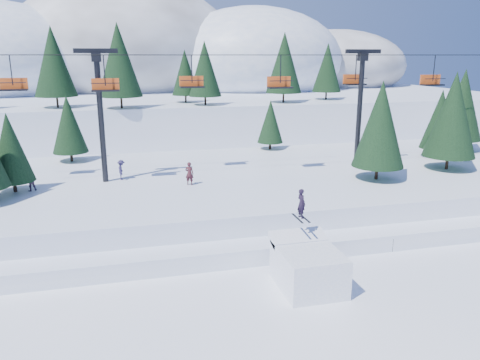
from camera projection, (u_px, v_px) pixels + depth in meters
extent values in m
plane|color=white|center=(287.00, 309.00, 23.34)|extent=(160.00, 160.00, 0.00)
cube|color=white|center=(216.00, 189.00, 39.88)|extent=(70.00, 22.00, 2.50)
cube|color=white|center=(246.00, 240.00, 30.69)|extent=(70.00, 6.00, 1.10)
cube|color=white|center=(163.00, 107.00, 86.27)|extent=(110.00, 60.00, 6.00)
ellipsoid|color=#605B59|center=(125.00, 50.00, 91.57)|extent=(44.00, 39.60, 26.40)
ellipsoid|color=white|center=(254.00, 60.00, 90.22)|extent=(34.00, 30.60, 19.72)
ellipsoid|color=#605B59|center=(335.00, 66.00, 100.89)|extent=(30.00, 27.00, 15.00)
cylinder|color=black|center=(122.00, 102.00, 57.02)|extent=(0.26, 0.26, 1.41)
cone|color=#19381B|center=(119.00, 60.00, 55.71)|extent=(5.25, 5.25, 8.69)
cylinder|color=black|center=(205.00, 101.00, 60.85)|extent=(0.26, 0.26, 1.14)
cone|color=#19381B|center=(205.00, 69.00, 59.80)|extent=(4.22, 4.22, 6.98)
cylinder|color=black|center=(283.00, 98.00, 64.24)|extent=(0.26, 0.26, 1.31)
cone|color=#19381B|center=(284.00, 63.00, 63.03)|extent=(4.86, 4.86, 8.03)
cylinder|color=black|center=(57.00, 102.00, 57.93)|extent=(0.26, 0.26, 1.37)
cone|color=#19381B|center=(53.00, 61.00, 56.67)|extent=(5.08, 5.08, 8.40)
cylinder|color=black|center=(326.00, 96.00, 68.58)|extent=(0.26, 0.26, 1.12)
cone|color=#19381B|center=(327.00, 68.00, 67.54)|extent=(4.16, 4.16, 6.88)
cylinder|color=black|center=(186.00, 99.00, 64.38)|extent=(0.26, 0.26, 0.99)
cone|color=#19381B|center=(185.00, 72.00, 63.47)|extent=(3.67, 3.67, 6.06)
cube|color=white|center=(308.00, 269.00, 25.34)|extent=(3.18, 3.92, 2.15)
cube|color=white|center=(298.00, 238.00, 26.63)|extent=(3.18, 1.37, 0.76)
imported|color=black|center=(301.00, 203.00, 26.04)|extent=(0.53, 0.69, 1.69)
cube|color=black|center=(297.00, 218.00, 26.21)|extent=(0.11, 1.65, 0.03)
cube|color=black|center=(304.00, 218.00, 26.31)|extent=(0.11, 1.65, 0.03)
cylinder|color=black|center=(101.00, 119.00, 36.14)|extent=(0.44, 0.44, 10.00)
cube|color=black|center=(96.00, 51.00, 34.82)|extent=(3.20, 0.35, 0.35)
cube|color=black|center=(96.00, 57.00, 34.94)|extent=(0.70, 0.70, 0.70)
cylinder|color=black|center=(359.00, 111.00, 41.33)|extent=(0.44, 0.44, 10.00)
cube|color=black|center=(363.00, 51.00, 40.02)|extent=(3.20, 0.35, 0.35)
cube|color=black|center=(363.00, 57.00, 40.13)|extent=(0.70, 0.70, 0.70)
cylinder|color=black|center=(243.00, 55.00, 36.37)|extent=(46.00, 0.06, 0.06)
cylinder|color=black|center=(235.00, 55.00, 38.62)|extent=(46.00, 0.06, 0.06)
cylinder|color=black|center=(11.00, 70.00, 34.84)|extent=(0.08, 0.08, 2.20)
cube|color=black|center=(13.00, 90.00, 35.21)|extent=(2.00, 0.75, 0.12)
cube|color=#DC531A|center=(14.00, 84.00, 35.45)|extent=(2.00, 0.10, 0.85)
cylinder|color=black|center=(12.00, 83.00, 34.74)|extent=(2.00, 0.06, 0.06)
cylinder|color=black|center=(104.00, 70.00, 34.19)|extent=(0.08, 0.08, 2.20)
cube|color=black|center=(106.00, 91.00, 34.56)|extent=(2.00, 0.75, 0.12)
cube|color=#DC531A|center=(105.00, 84.00, 34.80)|extent=(2.00, 0.10, 0.85)
cylinder|color=black|center=(105.00, 83.00, 34.10)|extent=(2.00, 0.06, 0.06)
cylinder|color=black|center=(192.00, 69.00, 38.04)|extent=(0.08, 0.08, 2.20)
cube|color=black|center=(192.00, 87.00, 38.42)|extent=(2.00, 0.75, 0.12)
cube|color=#DC531A|center=(191.00, 81.00, 38.66)|extent=(2.00, 0.10, 0.85)
cylinder|color=black|center=(193.00, 80.00, 37.95)|extent=(2.00, 0.06, 0.06)
cylinder|color=black|center=(281.00, 69.00, 37.40)|extent=(0.08, 0.08, 2.20)
cube|color=black|center=(280.00, 88.00, 37.78)|extent=(2.00, 0.75, 0.12)
cube|color=#DC531A|center=(279.00, 82.00, 38.02)|extent=(2.00, 0.10, 0.85)
cylinder|color=black|center=(282.00, 81.00, 37.31)|extent=(2.00, 0.06, 0.06)
cylinder|color=black|center=(356.00, 68.00, 41.51)|extent=(0.08, 0.08, 2.20)
cube|color=black|center=(355.00, 84.00, 41.89)|extent=(2.00, 0.75, 0.12)
cube|color=#DC531A|center=(353.00, 79.00, 42.13)|extent=(2.00, 0.10, 0.85)
cylinder|color=black|center=(357.00, 78.00, 41.42)|extent=(2.00, 0.06, 0.06)
cylinder|color=black|center=(434.00, 68.00, 40.74)|extent=(0.08, 0.08, 2.20)
cube|color=black|center=(432.00, 85.00, 41.11)|extent=(2.00, 0.75, 0.12)
cube|color=#DC531A|center=(430.00, 80.00, 41.35)|extent=(2.00, 0.10, 0.85)
cylinder|color=black|center=(436.00, 79.00, 40.64)|extent=(2.00, 0.06, 0.06)
cylinder|color=black|center=(447.00, 163.00, 41.30)|extent=(0.26, 0.26, 1.19)
cone|color=#19381B|center=(453.00, 115.00, 40.21)|extent=(4.41, 4.41, 7.29)
cylinder|color=black|center=(436.00, 153.00, 46.26)|extent=(0.26, 0.26, 0.93)
cone|color=#19381B|center=(440.00, 119.00, 45.41)|extent=(3.44, 3.44, 5.69)
cylinder|color=black|center=(457.00, 145.00, 49.57)|extent=(0.26, 0.26, 1.18)
cone|color=#19381B|center=(462.00, 105.00, 48.47)|extent=(4.40, 4.40, 7.27)
cylinder|color=black|center=(375.00, 147.00, 49.22)|extent=(0.26, 0.26, 0.85)
cone|color=#19381B|center=(377.00, 118.00, 48.44)|extent=(3.15, 3.15, 5.20)
cylinder|color=black|center=(72.00, 157.00, 44.47)|extent=(0.26, 0.26, 0.88)
cone|color=#19381B|center=(68.00, 124.00, 43.66)|extent=(3.26, 3.26, 5.38)
cylinder|color=black|center=(270.00, 146.00, 50.25)|extent=(0.26, 0.26, 0.73)
cone|color=#19381B|center=(270.00, 121.00, 49.58)|extent=(2.73, 2.73, 4.51)
cylinder|color=black|center=(15.00, 186.00, 34.50)|extent=(0.26, 0.26, 0.82)
cone|color=#19381B|center=(10.00, 147.00, 33.75)|extent=(3.05, 3.05, 5.04)
cylinder|color=black|center=(376.00, 173.00, 37.97)|extent=(0.26, 0.26, 1.11)
cone|color=#19381B|center=(380.00, 124.00, 36.95)|extent=(4.11, 4.11, 6.80)
imported|color=#292348|center=(121.00, 170.00, 37.77)|extent=(0.63, 1.07, 1.63)
imported|color=#3B263C|center=(30.00, 180.00, 34.63)|extent=(0.96, 0.86, 1.62)
imported|color=#431D23|center=(189.00, 173.00, 36.22)|extent=(0.79, 0.68, 1.82)
imported|color=#213C31|center=(370.00, 151.00, 45.47)|extent=(0.80, 0.58, 1.53)
cylinder|color=black|center=(349.00, 245.00, 30.08)|extent=(0.06, 0.06, 0.90)
cylinder|color=black|center=(393.00, 245.00, 30.05)|extent=(0.06, 0.06, 0.90)
cube|color=#DC531A|center=(371.00, 244.00, 30.04)|extent=(2.72, 0.75, 0.55)
cylinder|color=black|center=(388.00, 244.00, 30.26)|extent=(0.06, 0.06, 0.90)
cylinder|color=black|center=(412.00, 234.00, 31.93)|extent=(0.06, 0.06, 0.90)
cube|color=#DC531A|center=(401.00, 238.00, 31.07)|extent=(2.57, 1.18, 0.55)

